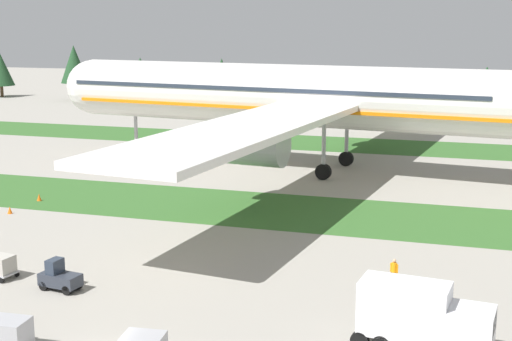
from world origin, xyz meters
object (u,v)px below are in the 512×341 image
ground_crew_marshaller (394,271)px  catering_truck (422,315)px  airliner (316,96)px  taxiway_marker_1 (10,210)px  baggage_tug (59,277)px  uld_container_2 (9,336)px  taxiway_marker_0 (39,197)px

ground_crew_marshaller → catering_truck: bearing=126.5°
catering_truck → ground_crew_marshaller: catering_truck is taller
ground_crew_marshaller → airliner: bearing=-47.8°
taxiway_marker_1 → ground_crew_marshaller: bearing=-13.1°
catering_truck → taxiway_marker_1: bearing=-109.1°
ground_crew_marshaller → taxiway_marker_1: (-34.30, 7.98, -0.63)m
baggage_tug → airliner: bearing=178.1°
uld_container_2 → baggage_tug: bearing=105.5°
baggage_tug → taxiway_marker_1: (-14.29, 15.01, -0.50)m
airliner → taxiway_marker_1: bearing=147.4°
taxiway_marker_0 → uld_container_2: bearing=-59.3°
airliner → uld_container_2: bearing=-178.7°
uld_container_2 → taxiway_marker_1: (-16.67, 23.58, -0.57)m
ground_crew_marshaller → taxiway_marker_0: ground_crew_marshaller is taller
catering_truck → taxiway_marker_1: (-36.73, 17.26, -1.64)m
taxiway_marker_1 → airliner: bearing=50.5°
uld_container_2 → taxiway_marker_0: size_ratio=2.94×
baggage_tug → uld_container_2: (2.38, -8.57, 0.08)m
uld_container_2 → taxiway_marker_1: bearing=125.3°
uld_container_2 → airliner: bearing=84.3°
airliner → taxiway_marker_0: (-21.80, -21.36, -8.09)m
airliner → ground_crew_marshaller: bearing=-152.7°
taxiway_marker_1 → catering_truck: bearing=-25.2°
baggage_tug → taxiway_marker_0: (-14.50, 19.84, -0.47)m
airliner → baggage_tug: bearing=176.9°
catering_truck → taxiway_marker_0: bearing=-114.8°
catering_truck → taxiway_marker_0: size_ratio=10.54×
ground_crew_marshaller → uld_container_2: 23.54m
airliner → uld_container_2: airliner is taller
taxiway_marker_0 → taxiway_marker_1: 4.83m
baggage_tug → taxiway_marker_0: baggage_tug is taller
uld_container_2 → taxiway_marker_1: uld_container_2 is taller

